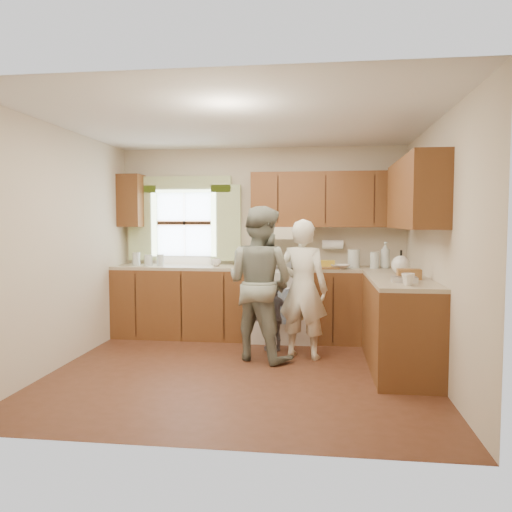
# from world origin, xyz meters

# --- Properties ---
(room) EXTENTS (3.80, 3.80, 3.80)m
(room) POSITION_xyz_m (0.00, 0.00, 1.25)
(room) COLOR #4C2817
(room) RESTS_ON ground
(kitchen_fixtures) EXTENTS (3.80, 2.25, 2.15)m
(kitchen_fixtures) POSITION_xyz_m (0.61, 1.08, 0.84)
(kitchen_fixtures) COLOR #4E2710
(kitchen_fixtures) RESTS_ON ground
(stove) EXTENTS (0.76, 0.67, 1.07)m
(stove) POSITION_xyz_m (0.30, 1.44, 0.47)
(stove) COLOR silver
(stove) RESTS_ON ground
(woman_left) EXTENTS (0.65, 0.51, 1.55)m
(woman_left) POSITION_xyz_m (0.60, 0.60, 0.77)
(woman_left) COLOR white
(woman_left) RESTS_ON ground
(woman_right) EXTENTS (1.02, 0.94, 1.69)m
(woman_right) POSITION_xyz_m (0.13, 0.50, 0.84)
(woman_right) COLOR #253A2E
(woman_right) RESTS_ON ground
(child) EXTENTS (0.50, 0.40, 0.80)m
(child) POSITION_xyz_m (0.25, 0.85, 0.40)
(child) COLOR slate
(child) RESTS_ON ground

